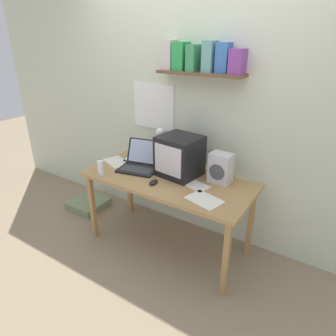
{
  "coord_description": "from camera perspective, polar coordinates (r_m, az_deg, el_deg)",
  "views": [
    {
      "loc": [
        1.32,
        -2.06,
        1.94
      ],
      "look_at": [
        0.0,
        0.0,
        0.84
      ],
      "focal_mm": 32.0,
      "sensor_mm": 36.0,
      "label": 1
    }
  ],
  "objects": [
    {
      "name": "desk_lamp",
      "position": [
        2.9,
        -1.34,
        5.32
      ],
      "size": [
        0.1,
        0.14,
        0.39
      ],
      "rotation": [
        0.0,
        0.0,
        -0.05
      ],
      "color": "white",
      "rests_on": "corner_desk"
    },
    {
      "name": "loose_paper_near_laptop",
      "position": [
        3.16,
        -6.34,
        1.78
      ],
      "size": [
        0.24,
        0.25,
        0.0
      ],
      "rotation": [
        0.0,
        0.0,
        0.31
      ],
      "color": "white",
      "rests_on": "corner_desk"
    },
    {
      "name": "printed_handout",
      "position": [
        2.39,
        6.93,
        -6.0
      ],
      "size": [
        0.31,
        0.25,
        0.0
      ],
      "rotation": [
        0.0,
        0.0,
        -0.26
      ],
      "color": "white",
      "rests_on": "corner_desk"
    },
    {
      "name": "laptop",
      "position": [
        2.93,
        -5.23,
        1.24
      ],
      "size": [
        0.42,
        0.42,
        0.25
      ],
      "rotation": [
        0.0,
        0.0,
        0.21
      ],
      "color": "black",
      "rests_on": "corner_desk"
    },
    {
      "name": "loose_paper_near_monitor",
      "position": [
        3.11,
        -9.7,
        1.16
      ],
      "size": [
        0.34,
        0.28,
        0.0
      ],
      "rotation": [
        0.0,
        0.0,
        -0.39
      ],
      "color": "silver",
      "rests_on": "corner_desk"
    },
    {
      "name": "crt_monitor",
      "position": [
        2.72,
        2.22,
        2.29
      ],
      "size": [
        0.39,
        0.38,
        0.37
      ],
      "rotation": [
        0.0,
        0.0,
        -0.13
      ],
      "color": "black",
      "rests_on": "corner_desk"
    },
    {
      "name": "back_wall",
      "position": [
        2.93,
        5.18,
        11.63
      ],
      "size": [
        5.6,
        0.24,
        2.6
      ],
      "color": "silver",
      "rests_on": "ground_plane"
    },
    {
      "name": "open_notebook",
      "position": [
        2.59,
        5.52,
        -3.44
      ],
      "size": [
        0.23,
        0.19,
        0.0
      ],
      "rotation": [
        0.0,
        0.0,
        -0.26
      ],
      "color": "white",
      "rests_on": "corner_desk"
    },
    {
      "name": "ground_plane",
      "position": [
        3.12,
        0.0,
        -14.3
      ],
      "size": [
        12.0,
        12.0,
        0.0
      ],
      "primitive_type": "plane",
      "color": "gray"
    },
    {
      "name": "space_heater",
      "position": [
        2.64,
        9.98,
        -0.02
      ],
      "size": [
        0.2,
        0.15,
        0.27
      ],
      "rotation": [
        0.0,
        0.0,
        -0.05
      ],
      "color": "silver",
      "rests_on": "corner_desk"
    },
    {
      "name": "floor_cushion",
      "position": [
        3.81,
        -14.85,
        -6.61
      ],
      "size": [
        0.4,
        0.4,
        0.09
      ],
      "color": "gray",
      "rests_on": "ground_plane"
    },
    {
      "name": "computer_mouse",
      "position": [
        2.61,
        -2.79,
        -2.73
      ],
      "size": [
        0.06,
        0.11,
        0.03
      ],
      "rotation": [
        0.0,
        0.0,
        0.04
      ],
      "color": "black",
      "rests_on": "corner_desk"
    },
    {
      "name": "juice_glass",
      "position": [
        2.83,
        -12.66,
        -0.1
      ],
      "size": [
        0.06,
        0.06,
        0.14
      ],
      "color": "white",
      "rests_on": "corner_desk"
    },
    {
      "name": "corner_desk",
      "position": [
        2.75,
        0.0,
        -3.15
      ],
      "size": [
        1.56,
        0.71,
        0.74
      ],
      "color": "#AD824F",
      "rests_on": "ground_plane"
    }
  ]
}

